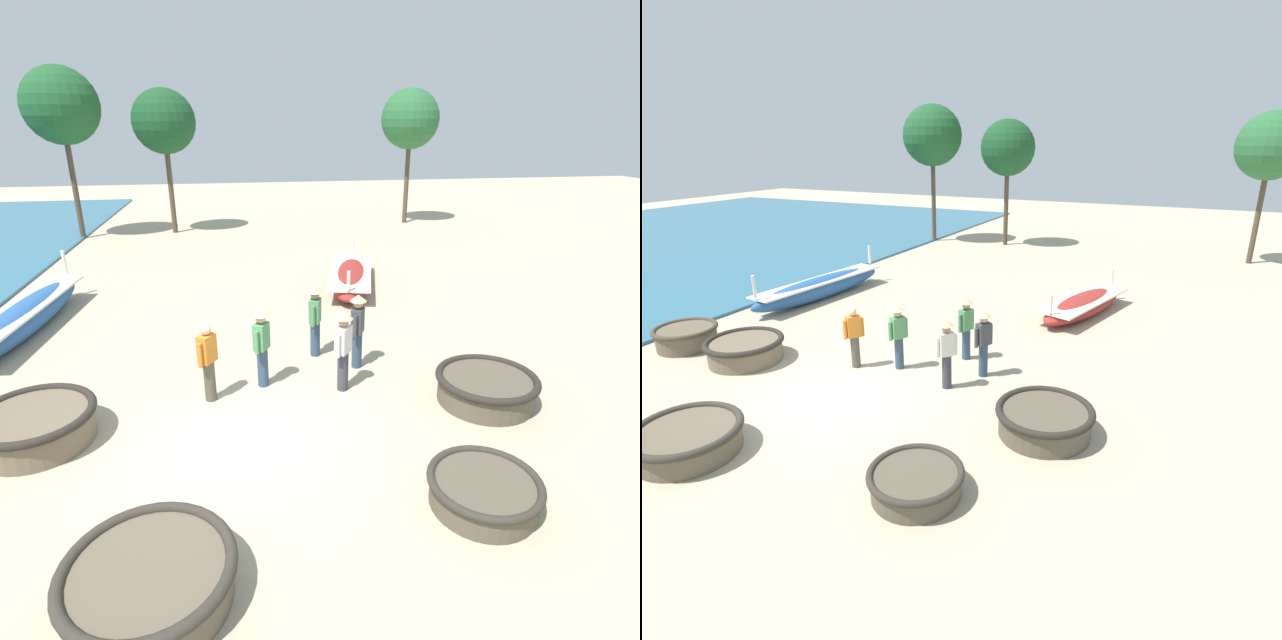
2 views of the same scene
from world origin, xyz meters
TOP-DOWN VIEW (x-y plane):
  - ground_plane at (0.00, 0.00)m, footprint 80.00×80.00m
  - coracle_far_left at (-5.43, 0.50)m, footprint 1.67×1.67m
  - coracle_beside_post at (-0.93, -2.91)m, footprint 1.97×1.97m
  - coracle_upturned at (-3.22, 0.52)m, footprint 1.97×1.97m
  - coracle_front_right at (3.42, -2.15)m, footprint 1.59×1.59m
  - coracle_far_right at (4.78, 0.47)m, footprint 1.93×1.93m
  - long_boat_ochre_hull at (-5.14, 5.74)m, footprint 1.51×6.03m
  - long_boat_white_hull at (3.89, 7.99)m, footprint 2.39×4.74m
  - fisherman_crouching at (1.91, 3.07)m, footprint 0.36×0.50m
  - fisherman_with_hat at (2.19, 1.40)m, footprint 0.39×0.43m
  - fisherman_standing_right at (0.63, 1.84)m, footprint 0.36×0.47m
  - fisherman_hauling at (2.71, 2.33)m, footprint 0.36×0.48m
  - fisherman_standing_left at (-0.40, 1.44)m, footprint 0.37×0.45m
  - tree_leftmost at (-2.61, 18.09)m, footprint 2.87×2.87m
  - tree_left_mid at (-6.74, 17.47)m, footprint 3.21×3.21m
  - tree_right_mid at (9.38, 18.73)m, footprint 2.94×2.94m

SIDE VIEW (x-z plane):
  - ground_plane at x=0.00m, z-range 0.00..0.00m
  - coracle_front_right at x=3.42m, z-range 0.02..0.48m
  - coracle_beside_post at x=-0.93m, z-range 0.03..0.57m
  - coracle_far_right at x=4.78m, z-range 0.03..0.60m
  - coracle_far_left at x=-5.43m, z-range 0.03..0.63m
  - long_boat_white_hull at x=3.89m, z-range -0.24..0.90m
  - coracle_upturned at x=-3.22m, z-range 0.03..0.64m
  - long_boat_ochre_hull at x=-5.14m, z-range -0.31..1.15m
  - fisherman_standing_left at x=-0.40m, z-range 0.05..1.62m
  - fisherman_crouching at x=1.91m, z-range 0.12..1.79m
  - fisherman_with_hat at x=2.19m, z-range 0.12..1.79m
  - fisherman_standing_right at x=0.63m, z-range 0.12..1.79m
  - fisherman_hauling at x=2.71m, z-range 0.12..1.79m
  - tree_leftmost at x=-2.61m, z-range 1.80..8.33m
  - tree_right_mid at x=9.38m, z-range 1.85..8.54m
  - tree_left_mid at x=-6.74m, z-range 2.03..9.35m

